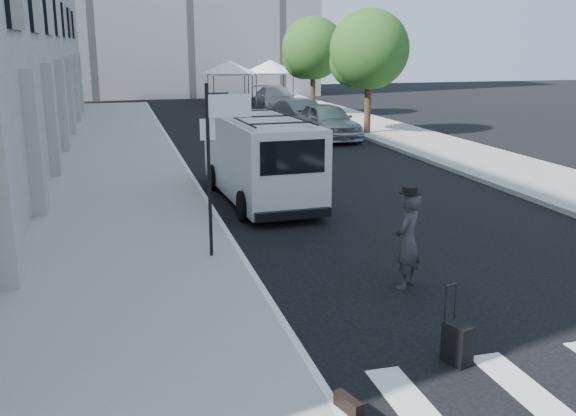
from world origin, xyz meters
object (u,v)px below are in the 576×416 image
cargo_van (260,158)px  parked_car_b (301,116)px  suitcase (457,343)px  parked_car_a (327,121)px  parked_car_c (276,99)px  briefcase (348,410)px  businessman (408,241)px

cargo_van → parked_car_b: (5.42, 14.41, -0.45)m
cargo_van → suitcase: bearing=-89.9°
suitcase → parked_car_a: parked_car_a is taller
parked_car_b → parked_car_c: (0.98, 9.24, 0.06)m
briefcase → parked_car_a: size_ratio=0.09×
parked_car_a → parked_car_c: size_ratio=0.88×
suitcase → parked_car_a: size_ratio=0.22×
businessman → cargo_van: cargo_van is taller
businessman → briefcase: 4.69m
suitcase → cargo_van: 10.34m
businessman → parked_car_b: size_ratio=0.38×
briefcase → cargo_van: (1.48, 11.29, 1.05)m
suitcase → parked_car_c: (5.88, 33.93, 0.53)m
briefcase → suitcase: (2.00, 1.00, 0.13)m
businessman → parked_car_a: (4.63, 18.45, -0.05)m
businessman → parked_car_a: businessman is taller
briefcase → parked_car_a: parked_car_a is taller
parked_car_a → parked_car_b: 3.40m
briefcase → cargo_van: bearing=65.5°
briefcase → parked_car_b: parked_car_b is taller
cargo_van → parked_car_a: 12.43m
cargo_van → parked_car_a: cargo_van is taller
suitcase → businessman: bearing=60.8°
cargo_van → briefcase: bearing=-100.3°
businessman → cargo_van: 7.51m
businessman → briefcase: businessman is taller
parked_car_a → parked_car_b: bearing=92.2°
briefcase → parked_car_a: (7.20, 22.31, 0.68)m
parked_car_a → parked_car_c: (0.69, 12.62, -0.03)m
parked_car_a → parked_car_c: bearing=84.1°
parked_car_c → parked_car_b: bearing=-94.1°
briefcase → parked_car_c: size_ratio=0.08×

